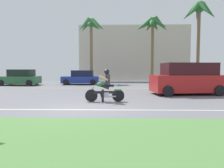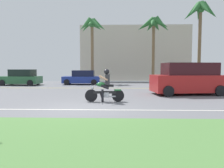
% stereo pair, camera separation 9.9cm
% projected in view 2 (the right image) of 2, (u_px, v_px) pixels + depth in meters
% --- Properties ---
extents(ground, '(56.00, 30.00, 0.04)m').
position_uv_depth(ground, '(92.00, 98.00, 12.16)').
color(ground, slate).
extents(grass_median, '(56.00, 3.80, 0.06)m').
position_uv_depth(grass_median, '(54.00, 138.00, 5.08)').
color(grass_median, '#548442').
rests_on(grass_median, ground).
extents(lane_line_near, '(50.40, 0.12, 0.01)m').
position_uv_depth(lane_line_near, '(81.00, 110.00, 8.65)').
color(lane_line_near, silver).
rests_on(lane_line_near, ground).
extents(lane_line_far, '(50.40, 0.12, 0.01)m').
position_uv_depth(lane_line_far, '(101.00, 88.00, 18.04)').
color(lane_line_far, yellow).
rests_on(lane_line_far, ground).
extents(motorcyclist, '(1.94, 0.63, 1.62)m').
position_uv_depth(motorcyclist, '(105.00, 88.00, 10.69)').
color(motorcyclist, black).
rests_on(motorcyclist, ground).
extents(suv_nearby, '(4.71, 2.63, 1.99)m').
position_uv_depth(suv_nearby, '(188.00, 79.00, 13.66)').
color(suv_nearby, '#AD1E1E').
rests_on(suv_nearby, ground).
extents(parked_car_0, '(3.86, 2.07, 1.54)m').
position_uv_depth(parked_car_0, '(21.00, 78.00, 21.30)').
color(parked_car_0, '#2D663D').
rests_on(parked_car_0, ground).
extents(parked_car_1, '(3.80, 2.10, 1.44)m').
position_uv_depth(parked_car_1, '(82.00, 78.00, 22.23)').
color(parked_car_1, navy).
rests_on(parked_car_1, ground).
extents(palm_tree_0, '(3.30, 3.46, 7.33)m').
position_uv_depth(palm_tree_0, '(92.00, 28.00, 24.45)').
color(palm_tree_0, brown).
rests_on(palm_tree_0, ground).
extents(palm_tree_1, '(4.00, 4.25, 9.10)m').
position_uv_depth(palm_tree_1, '(200.00, 15.00, 24.28)').
color(palm_tree_1, brown).
rests_on(palm_tree_1, ground).
extents(palm_tree_2, '(3.83, 3.93, 7.44)m').
position_uv_depth(palm_tree_2, '(153.00, 27.00, 24.06)').
color(palm_tree_2, brown).
rests_on(palm_tree_2, ground).
extents(building_far, '(14.28, 4.00, 7.18)m').
position_uv_depth(building_far, '(134.00, 54.00, 29.73)').
color(building_far, beige).
rests_on(building_far, ground).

